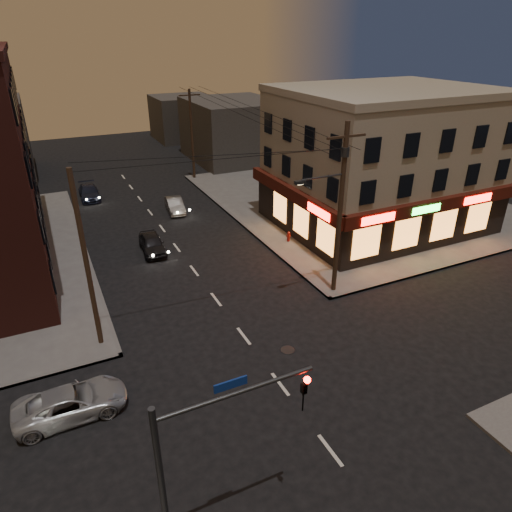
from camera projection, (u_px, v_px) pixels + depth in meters
ground at (280, 384)px, 20.53m from camera, size 120.00×120.00×0.00m
sidewalk_ne at (353, 199)px, 42.82m from camera, size 24.00×28.00×0.15m
pizza_building at (381, 160)px, 35.18m from camera, size 15.85×12.85×10.50m
bg_building_ne_a at (234, 130)px, 55.10m from camera, size 10.00×12.00×7.00m
bg_building_ne_b at (183, 118)px, 65.86m from camera, size 8.00×8.00×6.00m
utility_pole_main at (339, 202)px, 25.25m from camera, size 4.20×0.44×10.00m
utility_pole_far at (192, 135)px, 46.96m from camera, size 0.26×0.26×9.00m
utility_pole_west at (86, 263)px, 21.08m from camera, size 0.24×0.24×9.00m
traffic_signal at (199, 460)px, 12.00m from camera, size 4.49×0.32×6.47m
suv_cross at (71, 403)px, 18.67m from camera, size 4.48×2.10×1.24m
sedan_near at (152, 243)px, 32.54m from camera, size 1.81×3.96×1.32m
sedan_mid at (175, 205)px, 39.81m from camera, size 1.71×3.84×1.22m
sedan_far at (89, 192)px, 42.93m from camera, size 1.84×4.30×1.23m
fire_hydrant at (289, 236)px, 33.95m from camera, size 0.34×0.34×0.76m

